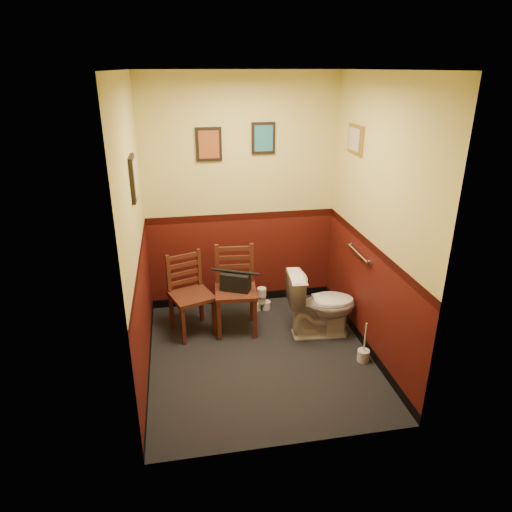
# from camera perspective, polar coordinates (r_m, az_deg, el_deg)

# --- Properties ---
(floor) EXTENTS (2.20, 2.40, 0.00)m
(floor) POSITION_cam_1_polar(r_m,az_deg,el_deg) (4.75, 0.55, -12.37)
(floor) COLOR black
(floor) RESTS_ON ground
(ceiling) EXTENTS (2.20, 2.40, 0.00)m
(ceiling) POSITION_cam_1_polar(r_m,az_deg,el_deg) (3.90, 0.70, 22.25)
(ceiling) COLOR silver
(ceiling) RESTS_ON ground
(wall_back) EXTENTS (2.20, 0.00, 2.70)m
(wall_back) POSITION_cam_1_polar(r_m,az_deg,el_deg) (5.26, -1.85, 7.44)
(wall_back) COLOR #47110C
(wall_back) RESTS_ON ground
(wall_front) EXTENTS (2.20, 0.00, 2.70)m
(wall_front) POSITION_cam_1_polar(r_m,az_deg,el_deg) (3.05, 4.84, -4.21)
(wall_front) COLOR #47110C
(wall_front) RESTS_ON ground
(wall_left) EXTENTS (0.00, 2.40, 2.70)m
(wall_left) POSITION_cam_1_polar(r_m,az_deg,el_deg) (4.08, -14.75, 2.16)
(wall_left) COLOR #47110C
(wall_left) RESTS_ON ground
(wall_right) EXTENTS (0.00, 2.40, 2.70)m
(wall_right) POSITION_cam_1_polar(r_m,az_deg,el_deg) (4.46, 14.67, 3.90)
(wall_right) COLOR #47110C
(wall_right) RESTS_ON ground
(grab_bar) EXTENTS (0.05, 0.56, 0.06)m
(grab_bar) POSITION_cam_1_polar(r_m,az_deg,el_deg) (4.80, 12.67, 0.32)
(grab_bar) COLOR silver
(grab_bar) RESTS_ON wall_right
(framed_print_back_a) EXTENTS (0.28, 0.04, 0.36)m
(framed_print_back_a) POSITION_cam_1_polar(r_m,az_deg,el_deg) (5.08, -5.92, 13.71)
(framed_print_back_a) COLOR black
(framed_print_back_a) RESTS_ON wall_back
(framed_print_back_b) EXTENTS (0.26, 0.04, 0.34)m
(framed_print_back_b) POSITION_cam_1_polar(r_m,az_deg,el_deg) (5.15, 0.93, 14.51)
(framed_print_back_b) COLOR black
(framed_print_back_b) RESTS_ON wall_back
(framed_print_left) EXTENTS (0.04, 0.30, 0.38)m
(framed_print_left) POSITION_cam_1_polar(r_m,az_deg,el_deg) (4.04, -15.07, 9.34)
(framed_print_left) COLOR black
(framed_print_left) RESTS_ON wall_left
(framed_print_right) EXTENTS (0.04, 0.34, 0.28)m
(framed_print_right) POSITION_cam_1_polar(r_m,az_deg,el_deg) (4.83, 12.33, 14.08)
(framed_print_right) COLOR olive
(framed_print_right) RESTS_ON wall_right
(toilet) EXTENTS (0.77, 0.47, 0.72)m
(toilet) POSITION_cam_1_polar(r_m,az_deg,el_deg) (4.97, 8.13, -6.01)
(toilet) COLOR white
(toilet) RESTS_ON floor
(toilet_brush) EXTENTS (0.12, 0.12, 0.43)m
(toilet_brush) POSITION_cam_1_polar(r_m,az_deg,el_deg) (4.77, 13.27, -11.92)
(toilet_brush) COLOR silver
(toilet_brush) RESTS_ON floor
(chair_left) EXTENTS (0.53, 0.53, 0.89)m
(chair_left) POSITION_cam_1_polar(r_m,az_deg,el_deg) (5.00, -8.24, -4.77)
(chair_left) COLOR #562619
(chair_left) RESTS_ON floor
(chair_right) EXTENTS (0.48, 0.48, 0.95)m
(chair_right) POSITION_cam_1_polar(r_m,az_deg,el_deg) (4.99, -2.57, -4.21)
(chair_right) COLOR #562619
(chair_right) RESTS_ON floor
(handbag) EXTENTS (0.35, 0.27, 0.23)m
(handbag) POSITION_cam_1_polar(r_m,az_deg,el_deg) (4.90, -2.56, -3.19)
(handbag) COLOR black
(handbag) RESTS_ON chair_right
(tp_stack) EXTENTS (0.23, 0.14, 0.30)m
(tp_stack) POSITION_cam_1_polar(r_m,az_deg,el_deg) (5.51, 0.67, -5.58)
(tp_stack) COLOR silver
(tp_stack) RESTS_ON floor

